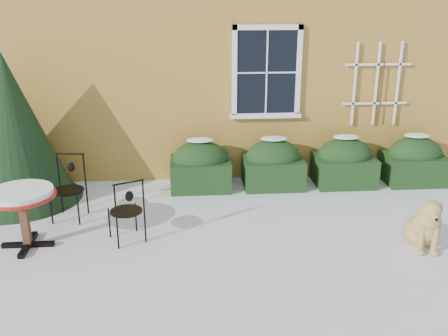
{
  "coord_description": "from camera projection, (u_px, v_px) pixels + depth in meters",
  "views": [
    {
      "loc": [
        -0.52,
        -5.79,
        3.28
      ],
      "look_at": [
        0.0,
        1.0,
        0.9
      ],
      "focal_mm": 40.0,
      "sensor_mm": 36.0,
      "label": 1
    }
  ],
  "objects": [
    {
      "name": "ground",
      "position": [
        230.0,
        257.0,
        6.57
      ],
      "size": [
        80.0,
        80.0,
        0.0
      ],
      "primitive_type": "plane",
      "color": "white",
      "rests_on": "ground"
    },
    {
      "name": "hedge_row",
      "position": [
        309.0,
        164.0,
        8.95
      ],
      "size": [
        4.95,
        0.8,
        0.91
      ],
      "color": "black",
      "rests_on": "ground"
    },
    {
      "name": "evergreen_shrub",
      "position": [
        13.0,
        143.0,
        8.1
      ],
      "size": [
        2.04,
        2.04,
        2.47
      ],
      "rotation": [
        0.0,
        0.0,
        -0.26
      ],
      "color": "black",
      "rests_on": "ground"
    },
    {
      "name": "bistro_table",
      "position": [
        22.0,
        200.0,
        6.62
      ],
      "size": [
        0.9,
        0.9,
        0.84
      ],
      "rotation": [
        0.0,
        0.0,
        -0.44
      ],
      "color": "black",
      "rests_on": "ground"
    },
    {
      "name": "patio_chair_near",
      "position": [
        127.0,
        210.0,
        6.86
      ],
      "size": [
        0.55,
        0.55,
        0.94
      ],
      "rotation": [
        0.0,
        0.0,
        3.56
      ],
      "color": "black",
      "rests_on": "ground"
    },
    {
      "name": "patio_chair_far",
      "position": [
        69.0,
        187.0,
        7.59
      ],
      "size": [
        0.5,
        0.49,
        1.0
      ],
      "rotation": [
        0.0,
        0.0,
        -0.14
      ],
      "color": "black",
      "rests_on": "ground"
    },
    {
      "name": "dog",
      "position": [
        425.0,
        226.0,
        6.74
      ],
      "size": [
        0.57,
        0.83,
        0.77
      ],
      "rotation": [
        0.0,
        0.0,
        -0.17
      ],
      "color": "tan",
      "rests_on": "ground"
    }
  ]
}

